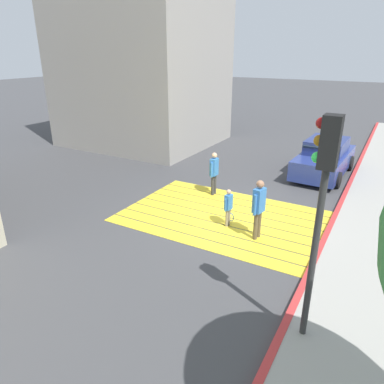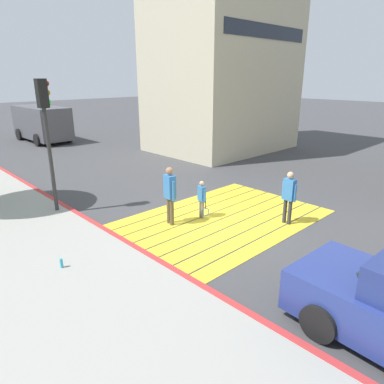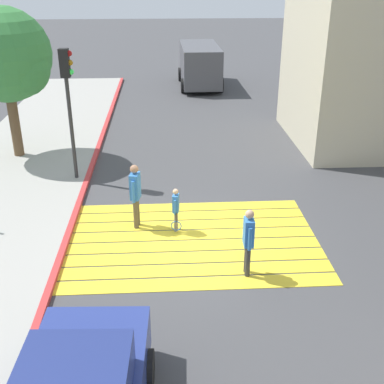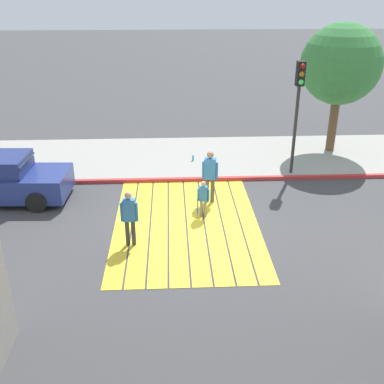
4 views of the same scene
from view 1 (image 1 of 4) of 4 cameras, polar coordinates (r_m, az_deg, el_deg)
ground_plane at (r=11.90m, az=4.90°, el=-3.90°), size 120.00×120.00×0.00m
crosswalk_stripes at (r=11.90m, az=4.90°, el=-3.87°), size 6.40×4.35×0.01m
curb_painted at (r=11.09m, az=20.41°, el=-6.97°), size 0.16×40.00×0.13m
building_far_south at (r=21.36m, az=-8.07°, el=21.39°), size 8.00×7.04×10.15m
car_parked_near_curb at (r=16.62m, az=20.33°, el=5.02°), size 2.13×4.38×1.57m
traffic_light_corner at (r=6.12m, az=19.98°, el=0.31°), size 0.39×0.28×4.24m
pedestrian_adult_lead at (r=10.28m, az=10.58°, el=-2.11°), size 0.29×0.52×1.79m
pedestrian_adult_trailing at (r=13.33m, az=3.53°, el=3.43°), size 0.22×0.48×1.64m
pedestrian_child_with_racket at (r=11.02m, az=5.83°, el=-2.22°), size 0.28×0.40×1.22m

